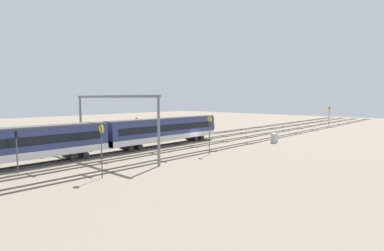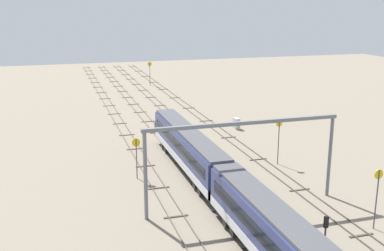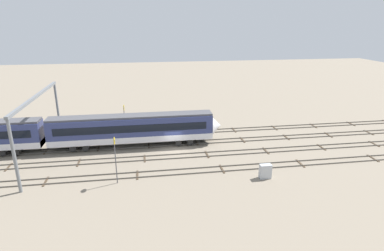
% 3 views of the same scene
% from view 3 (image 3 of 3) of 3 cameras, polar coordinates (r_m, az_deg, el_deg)
% --- Properties ---
extents(ground_plane, '(210.09, 210.09, 0.00)m').
position_cam_3_polar(ground_plane, '(47.39, -3.14, -4.40)').
color(ground_plane, gray).
extents(track_near_foreground, '(194.09, 2.40, 0.16)m').
position_cam_3_polar(track_near_foreground, '(40.73, -2.06, -8.25)').
color(track_near_foreground, '#59544C').
rests_on(track_near_foreground, ground).
extents(track_second_near, '(194.09, 2.40, 0.16)m').
position_cam_3_polar(track_second_near, '(45.13, -2.82, -5.50)').
color(track_second_near, '#59544C').
rests_on(track_second_near, ground).
extents(track_with_train, '(194.09, 2.40, 0.16)m').
position_cam_3_polar(track_with_train, '(49.62, -3.44, -3.25)').
color(track_with_train, '#59544C').
rests_on(track_with_train, ground).
extents(track_second_far, '(194.09, 2.40, 0.16)m').
position_cam_3_polar(track_second_far, '(54.18, -3.95, -1.37)').
color(track_second_far, '#59544C').
rests_on(track_second_far, ground).
extents(overhead_gantry, '(0.40, 20.11, 8.85)m').
position_cam_3_polar(overhead_gantry, '(47.47, -25.83, 2.38)').
color(overhead_gantry, slate).
rests_on(overhead_gantry, ground).
extents(speed_sign_near_foreground, '(0.14, 0.98, 4.85)m').
position_cam_3_polar(speed_sign_near_foreground, '(54.80, -12.01, 1.95)').
color(speed_sign_near_foreground, '#4C4C51').
rests_on(speed_sign_near_foreground, ground).
extents(speed_sign_far_trackside, '(0.14, 0.84, 5.76)m').
position_cam_3_polar(speed_sign_far_trackside, '(37.72, -13.55, -5.11)').
color(speed_sign_far_trackside, '#4C4C51').
rests_on(speed_sign_far_trackside, ground).
extents(relay_cabinet, '(1.43, 0.75, 1.78)m').
position_cam_3_polar(relay_cabinet, '(39.96, 12.96, -7.99)').
color(relay_cabinet, '#B2B7BC').
rests_on(relay_cabinet, ground).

